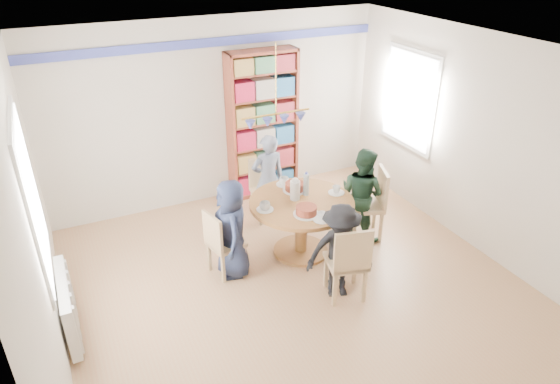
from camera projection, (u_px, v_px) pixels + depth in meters
ground at (295, 285)px, 5.86m from camera, size 5.00×5.00×0.00m
room_shell at (242, 133)px, 5.68m from camera, size 5.00×5.00×5.00m
radiator at (68, 306)px, 5.01m from camera, size 0.12×1.00×0.60m
dining_table at (301, 215)px, 6.21m from camera, size 1.30×1.30×0.75m
chair_left at (221, 241)px, 5.84m from camera, size 0.45×0.45×0.85m
chair_right at (373, 200)px, 6.58m from camera, size 0.56×0.56×0.97m
chair_far at (265, 185)px, 7.07m from camera, size 0.40×0.40×0.88m
chair_near at (349, 260)px, 5.41m from camera, size 0.51×0.51×0.95m
person_left at (232, 229)px, 5.80m from camera, size 0.49×0.66×1.23m
person_right at (362, 194)px, 6.52m from camera, size 0.68×0.75×1.27m
person_far at (268, 179)px, 6.87m from camera, size 0.49×0.33×1.30m
person_near at (340, 252)px, 5.47m from camera, size 0.84×0.64×1.15m
bookshelf at (263, 126)px, 7.46m from camera, size 1.06×0.32×2.22m
tableware at (299, 196)px, 6.10m from camera, size 1.19×1.19×0.31m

